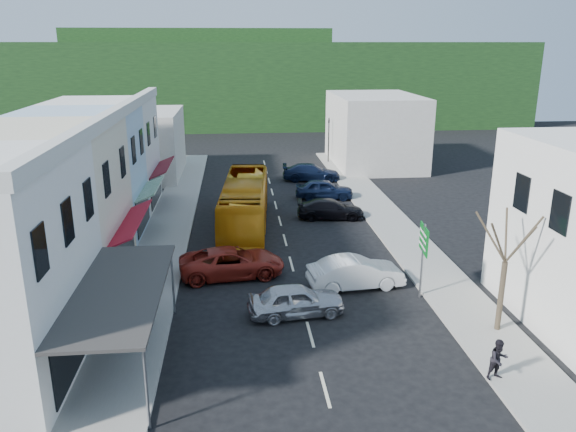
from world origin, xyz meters
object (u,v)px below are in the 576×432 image
object	(u,v)px
pedestrian_left	(131,270)
traffic_signal	(329,141)
direction_sign	(422,261)
bus	(245,204)
street_tree	(505,262)
car_white	(356,274)
car_red	(232,264)
pedestrian_right	(499,358)
car_silver	(296,301)

from	to	relation	value
pedestrian_left	traffic_signal	xyz separation A→B (m)	(14.90, 29.73, 1.32)
traffic_signal	direction_sign	bearing A→B (deg)	88.15
bus	street_tree	distance (m)	18.82
street_tree	traffic_signal	world-z (taller)	street_tree
car_white	street_tree	world-z (taller)	street_tree
car_red	pedestrian_right	distance (m)	14.42
pedestrian_left	street_tree	world-z (taller)	street_tree
pedestrian_left	direction_sign	distance (m)	14.36
car_silver	bus	bearing A→B (deg)	1.28
bus	traffic_signal	xyz separation A→B (m)	(8.99, 20.24, 0.77)
car_red	pedestrian_left	distance (m)	5.16
bus	direction_sign	world-z (taller)	direction_sign
pedestrian_right	traffic_signal	distance (m)	39.43
car_silver	car_white	xyz separation A→B (m)	(3.32, 2.73, 0.00)
bus	pedestrian_right	size ratio (longest dim) A/B	6.82
traffic_signal	street_tree	bearing A→B (deg)	91.81
car_white	street_tree	xyz separation A→B (m)	(5.09, -5.12, 2.52)
car_white	direction_sign	bearing A→B (deg)	-123.32
car_red	pedestrian_right	xyz separation A→B (m)	(9.60, -10.76, 0.30)
bus	car_red	xyz separation A→B (m)	(-0.88, -8.40, -0.85)
car_white	traffic_signal	world-z (taller)	traffic_signal
car_white	car_red	xyz separation A→B (m)	(-6.21, 2.07, 0.00)
car_silver	street_tree	size ratio (longest dim) A/B	0.68
direction_sign	street_tree	bearing A→B (deg)	-52.61
car_red	direction_sign	size ratio (longest dim) A/B	1.23
car_silver	direction_sign	distance (m)	6.45
pedestrian_right	bus	bearing A→B (deg)	101.18
bus	car_red	distance (m)	8.49
bus	direction_sign	xyz separation A→B (m)	(8.22, -11.91, 0.32)
bus	car_red	bearing A→B (deg)	-91.74
pedestrian_left	pedestrian_right	world-z (taller)	same
pedestrian_left	traffic_signal	size ratio (longest dim) A/B	0.37
pedestrian_left	street_tree	xyz separation A→B (m)	(16.33, -6.09, 2.22)
car_red	street_tree	xyz separation A→B (m)	(11.30, -7.18, 2.52)
car_silver	car_red	size ratio (longest dim) A/B	0.96
bus	car_silver	xyz separation A→B (m)	(2.01, -13.20, -0.85)
pedestrian_left	street_tree	distance (m)	17.57
direction_sign	pedestrian_right	bearing A→B (deg)	-79.60
direction_sign	street_tree	world-z (taller)	street_tree
car_red	traffic_signal	distance (m)	30.34
car_silver	traffic_signal	xyz separation A→B (m)	(6.98, 33.44, 1.62)
pedestrian_right	street_tree	bearing A→B (deg)	51.33
car_red	direction_sign	xyz separation A→B (m)	(9.10, -3.51, 1.17)
pedestrian_right	direction_sign	distance (m)	7.32
street_tree	traffic_signal	bearing A→B (deg)	92.27
car_white	street_tree	bearing A→B (deg)	-141.90
pedestrian_left	pedestrian_right	distance (m)	17.54
street_tree	car_red	bearing A→B (deg)	147.56
car_white	pedestrian_right	xyz separation A→B (m)	(3.39, -8.70, 0.30)
pedestrian_right	direction_sign	size ratio (longest dim) A/B	0.45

